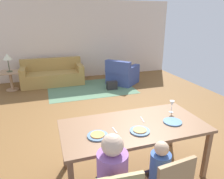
# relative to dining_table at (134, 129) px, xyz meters

# --- Properties ---
(ground_plane) EXTENTS (7.07, 6.73, 0.02)m
(ground_plane) POSITION_rel_dining_table_xyz_m (0.15, 1.91, -0.70)
(ground_plane) COLOR brown
(back_wall) EXTENTS (7.07, 0.10, 2.70)m
(back_wall) POSITION_rel_dining_table_xyz_m (0.15, 5.33, 0.66)
(back_wall) COLOR beige
(back_wall) RESTS_ON ground_plane
(dining_table) EXTENTS (1.92, 0.93, 0.76)m
(dining_table) POSITION_rel_dining_table_xyz_m (0.00, 0.00, 0.00)
(dining_table) COLOR brown
(dining_table) RESTS_ON ground_plane
(plate_near_man) EXTENTS (0.25, 0.25, 0.02)m
(plate_near_man) POSITION_rel_dining_table_xyz_m (-0.53, -0.12, 0.08)
(plate_near_man) COLOR slate
(plate_near_man) RESTS_ON dining_table
(pizza_near_man) EXTENTS (0.17, 0.17, 0.01)m
(pizza_near_man) POSITION_rel_dining_table_xyz_m (-0.53, -0.12, 0.09)
(pizza_near_man) COLOR #DF9243
(pizza_near_man) RESTS_ON plate_near_man
(plate_near_child) EXTENTS (0.25, 0.25, 0.02)m
(plate_near_child) POSITION_rel_dining_table_xyz_m (-0.00, -0.18, 0.08)
(plate_near_child) COLOR slate
(plate_near_child) RESTS_ON dining_table
(pizza_near_child) EXTENTS (0.17, 0.17, 0.01)m
(pizza_near_child) POSITION_rel_dining_table_xyz_m (-0.00, -0.18, 0.09)
(pizza_near_child) COLOR tan
(pizza_near_child) RESTS_ON plate_near_child
(plate_near_woman) EXTENTS (0.25, 0.25, 0.02)m
(plate_near_woman) POSITION_rel_dining_table_xyz_m (0.53, -0.10, 0.08)
(plate_near_woman) COLOR #537DA7
(plate_near_woman) RESTS_ON dining_table
(wine_glass) EXTENTS (0.07, 0.07, 0.19)m
(wine_glass) POSITION_rel_dining_table_xyz_m (0.69, 0.18, 0.20)
(wine_glass) COLOR silver
(wine_glass) RESTS_ON dining_table
(fork) EXTENTS (0.03, 0.15, 0.01)m
(fork) POSITION_rel_dining_table_xyz_m (-0.29, -0.05, 0.07)
(fork) COLOR silver
(fork) RESTS_ON dining_table
(knife) EXTENTS (0.04, 0.17, 0.01)m
(knife) POSITION_rel_dining_table_xyz_m (0.17, 0.10, 0.07)
(knife) COLOR silver
(knife) RESTS_ON dining_table
(person_child) EXTENTS (0.22, 0.30, 0.92)m
(person_child) POSITION_rel_dining_table_xyz_m (-0.00, -0.65, -0.26)
(person_child) COLOR #322D4F
(person_child) RESTS_ON ground_plane
(area_rug) EXTENTS (2.60, 1.80, 0.01)m
(area_rug) POSITION_rel_dining_table_xyz_m (0.26, 3.83, -0.69)
(area_rug) COLOR #5C8361
(area_rug) RESTS_ON ground_plane
(couch) EXTENTS (1.96, 0.86, 0.82)m
(couch) POSITION_rel_dining_table_xyz_m (-0.83, 4.69, -0.39)
(couch) COLOR #AE8844
(couch) RESTS_ON ground_plane
(armchair) EXTENTS (1.21, 1.21, 0.82)m
(armchair) POSITION_rel_dining_table_xyz_m (1.37, 4.00, -0.37)
(armchair) COLOR #3D4D8A
(armchair) RESTS_ON ground_plane
(side_table) EXTENTS (0.56, 0.56, 0.58)m
(side_table) POSITION_rel_dining_table_xyz_m (-2.06, 4.43, -0.31)
(side_table) COLOR tan
(side_table) RESTS_ON ground_plane
(table_lamp) EXTENTS (0.26, 0.26, 0.54)m
(table_lamp) POSITION_rel_dining_table_xyz_m (-2.06, 4.43, 0.32)
(table_lamp) COLOR #474D32
(table_lamp) RESTS_ON side_table
(handbag) EXTENTS (0.32, 0.16, 0.26)m
(handbag) POSITION_rel_dining_table_xyz_m (0.86, 3.53, -0.56)
(handbag) COLOR #292729
(handbag) RESTS_ON ground_plane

